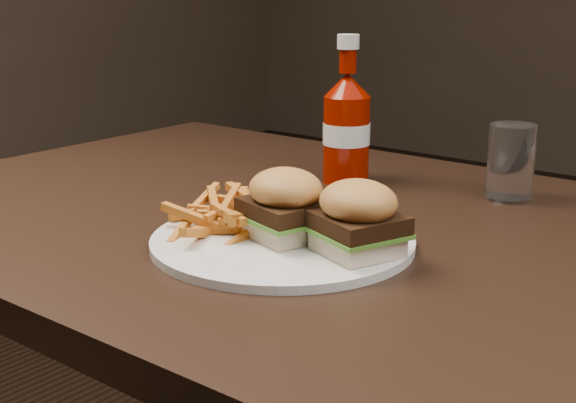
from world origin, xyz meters
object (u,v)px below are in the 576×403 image
Objects in this scene: plate at (283,241)px; ketchup_bottle at (346,142)px; dining_table at (303,230)px; tumbler at (511,160)px.

ketchup_bottle is at bearing 111.19° from plate.
ketchup_bottle is at bearing 108.05° from dining_table.
dining_table is 3.97× the size of plate.
tumbler reaches higher than plate.
ketchup_bottle is (-0.11, 0.29, 0.06)m from plate.
tumbler is (0.17, 0.24, 0.08)m from dining_table.
plate is 3.05× the size of tumbler.
dining_table is at bearing -71.95° from ketchup_bottle.
plate reaches higher than dining_table.
tumbler reaches higher than dining_table.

